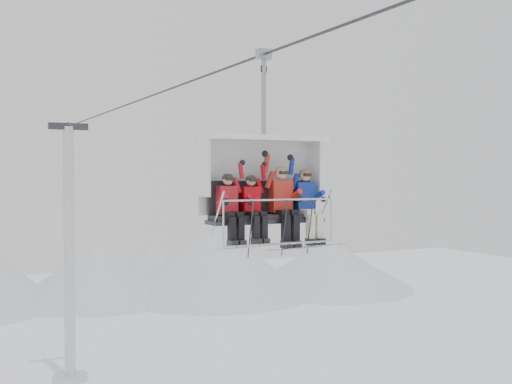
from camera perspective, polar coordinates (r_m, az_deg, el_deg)
name	(u,v)px	position (r m, az deg, el deg)	size (l,w,h in m)	color
ridgeline	(3,275)	(55.01, -21.55, -6.85)	(72.00, 21.00, 7.00)	silver
lift_tower_right	(69,271)	(35.09, -16.26, -6.73)	(2.00, 1.80, 13.48)	silver
haul_cable	(256,57)	(13.83, 0.00, 11.89)	(0.06, 0.06, 50.00)	#303136
chairlift_carrier	(261,179)	(13.40, 0.43, 1.19)	(2.65, 1.17, 3.98)	black
skier_far_left	(230,206)	(12.76, -2.37, -1.29)	(0.38, 1.69, 1.54)	#B11A22
skier_center_left	(253,207)	(12.98, -0.29, -1.30)	(0.37, 1.69, 1.50)	red
skier_center_right	(283,202)	(13.31, 2.38, -0.88)	(0.45, 1.69, 1.77)	red
skier_far_right	(307,203)	(13.59, 4.52, -0.94)	(0.43, 1.69, 1.69)	navy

